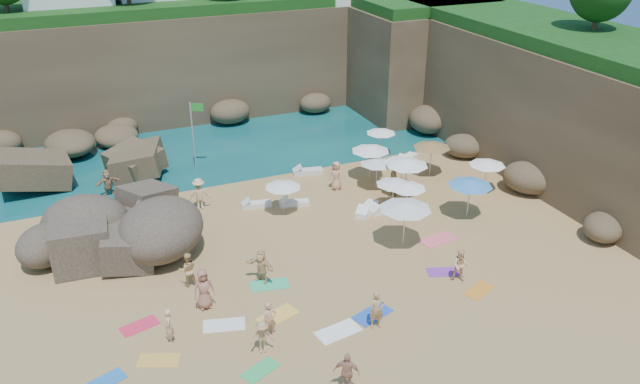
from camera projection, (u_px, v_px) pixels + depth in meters
name	position (u px, v px, depth m)	size (l,w,h in m)	color
ground	(306.00, 261.00, 30.28)	(120.00, 120.00, 0.00)	tan
seawater	(180.00, 93.00, 55.07)	(120.00, 120.00, 0.00)	#0C4751
cliff_back	(213.00, 58.00, 49.88)	(44.00, 8.00, 8.00)	brown
cliff_right	(524.00, 92.00, 41.80)	(8.00, 30.00, 8.00)	brown
cliff_corner	(407.00, 55.00, 51.02)	(10.00, 12.00, 8.00)	brown
rock_promontory	(52.00, 173.00, 39.64)	(12.00, 7.00, 2.00)	brown
rock_outcrop	(121.00, 251.00, 31.11)	(7.51, 5.63, 3.00)	brown
flag_pole	(194.00, 127.00, 39.04)	(0.84, 0.34, 4.43)	silver
parasol_0	(283.00, 184.00, 33.98)	(2.02, 2.02, 1.91)	silver
parasol_1	(407.00, 162.00, 35.79)	(2.45, 2.45, 2.32)	silver
parasol_2	(381.00, 131.00, 41.51)	(1.99, 1.99, 1.88)	silver
parasol_3	(371.00, 148.00, 37.93)	(2.35, 2.35, 2.23)	silver
parasol_4	(488.00, 163.00, 36.44)	(2.13, 2.13, 2.01)	silver
parasol_5	(377.00, 162.00, 36.80)	(2.03, 2.03, 1.92)	silver
parasol_6	(432.00, 145.00, 38.51)	(2.33, 2.33, 2.20)	silver
parasol_7	(408.00, 186.00, 33.86)	(2.01, 2.01, 1.90)	silver
parasol_8	(403.00, 160.00, 36.54)	(2.22, 2.22, 2.10)	silver
parasol_9	(394.00, 182.00, 34.35)	(1.98, 1.98, 1.87)	silver
parasol_10	(471.00, 182.00, 33.44)	(2.40, 2.40, 2.27)	silver
parasol_11	(406.00, 205.00, 30.62)	(2.62, 2.62, 2.48)	silver
lounger_0	(257.00, 204.00, 35.39)	(1.68, 0.56, 0.26)	silver
lounger_1	(308.00, 172.00, 39.44)	(1.89, 0.63, 0.29)	silver
lounger_2	(407.00, 159.00, 41.29)	(1.90, 0.63, 0.30)	white
lounger_3	(294.00, 203.00, 35.55)	(1.69, 0.56, 0.26)	white
lounger_4	(384.00, 209.00, 34.84)	(1.81, 0.60, 0.28)	white
lounger_5	(367.00, 209.00, 34.82)	(1.96, 0.65, 0.31)	white
towel_0	(105.00, 382.00, 22.88)	(1.48, 0.74, 0.03)	blue
towel_3	(260.00, 370.00, 23.42)	(1.46, 0.73, 0.03)	green
towel_4	(159.00, 360.00, 23.89)	(1.58, 0.79, 0.03)	gold
towel_5	(224.00, 325.00, 25.83)	(1.73, 0.86, 0.03)	white
towel_6	(443.00, 272.00, 29.39)	(1.56, 0.78, 0.03)	purple
towel_7	(140.00, 326.00, 25.78)	(1.53, 0.77, 0.03)	#E42849
towel_8	(372.00, 314.00, 26.49)	(1.75, 0.87, 0.03)	blue
towel_9	(438.00, 239.00, 32.10)	(1.93, 0.96, 0.03)	#F76074
towel_10	(479.00, 290.00, 28.05)	(1.55, 0.78, 0.03)	orange
towel_11	(269.00, 285.00, 28.44)	(1.75, 0.88, 0.03)	#35BA7C
towel_12	(278.00, 316.00, 26.38)	(1.76, 0.88, 0.03)	#FFB743
towel_13	(338.00, 331.00, 25.46)	(1.85, 0.92, 0.03)	white
person_stand_0	(269.00, 320.00, 24.86)	(0.59, 0.39, 1.63)	tan
person_stand_1	(188.00, 269.00, 28.10)	(0.81, 0.63, 1.67)	tan
person_stand_2	(199.00, 194.00, 34.77)	(1.21, 0.50, 1.87)	#E7BC83
person_stand_3	(393.00, 181.00, 36.24)	(1.13, 0.47, 1.94)	tan
person_stand_4	(336.00, 176.00, 37.09)	(0.87, 0.48, 1.79)	tan
person_stand_5	(108.00, 183.00, 36.42)	(1.50, 0.43, 1.62)	tan
person_stand_6	(168.00, 326.00, 24.55)	(0.57, 0.37, 1.56)	#E9AF84
person_lie_0	(263.00, 348.00, 24.27)	(0.91, 1.40, 0.37)	tan
person_lie_2	(205.00, 303.00, 26.82)	(0.91, 1.86, 0.50)	#A56652
person_lie_3	(262.00, 277.00, 28.63)	(1.48, 1.60, 0.43)	#DCB173
person_lie_4	(376.00, 323.00, 25.65)	(0.62, 1.69, 0.40)	tan
person_lie_5	(459.00, 275.00, 28.63)	(0.77, 1.59, 0.60)	#EAB885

